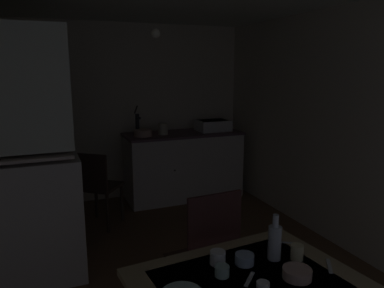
# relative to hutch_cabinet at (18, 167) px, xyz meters

# --- Properties ---
(ground_plane) EXTENTS (5.26, 5.26, 0.00)m
(ground_plane) POSITION_rel_hutch_cabinet_xyz_m (1.21, -0.38, -0.98)
(ground_plane) COLOR brown
(wall_back) EXTENTS (3.50, 0.10, 2.36)m
(wall_back) POSITION_rel_hutch_cabinet_xyz_m (1.21, 1.80, 0.20)
(wall_back) COLOR beige
(wall_back) RESTS_ON ground
(wall_right) EXTENTS (0.10, 4.36, 2.36)m
(wall_right) POSITION_rel_hutch_cabinet_xyz_m (2.96, -0.38, 0.20)
(wall_right) COLOR beige
(wall_right) RESTS_ON ground
(hutch_cabinet) EXTENTS (0.94, 0.60, 2.10)m
(hutch_cabinet) POSITION_rel_hutch_cabinet_xyz_m (0.00, 0.00, 0.00)
(hutch_cabinet) COLOR silver
(hutch_cabinet) RESTS_ON ground
(counter_cabinet) EXTENTS (1.59, 0.64, 0.91)m
(counter_cabinet) POSITION_rel_hutch_cabinet_xyz_m (1.98, 1.43, -0.53)
(counter_cabinet) COLOR silver
(counter_cabinet) RESTS_ON ground
(sink_basin) EXTENTS (0.44, 0.34, 0.15)m
(sink_basin) POSITION_rel_hutch_cabinet_xyz_m (2.43, 1.43, 0.01)
(sink_basin) COLOR silver
(sink_basin) RESTS_ON counter_cabinet
(hand_pump) EXTENTS (0.05, 0.27, 0.39)m
(hand_pump) POSITION_rel_hutch_cabinet_xyz_m (1.36, 1.48, 0.10)
(hand_pump) COLOR #232328
(hand_pump) RESTS_ON counter_cabinet
(mixing_bowl_counter) EXTENTS (0.24, 0.24, 0.08)m
(mixing_bowl_counter) POSITION_rel_hutch_cabinet_xyz_m (1.40, 1.38, -0.03)
(mixing_bowl_counter) COLOR tan
(mixing_bowl_counter) RESTS_ON counter_cabinet
(stoneware_crock) EXTENTS (0.13, 0.13, 0.15)m
(stoneware_crock) POSITION_rel_hutch_cabinet_xyz_m (1.68, 1.40, 0.00)
(stoneware_crock) COLOR beige
(stoneware_crock) RESTS_ON counter_cabinet
(chair_far_side) EXTENTS (0.43, 0.43, 1.00)m
(chair_far_side) POSITION_rel_hutch_cabinet_xyz_m (1.17, -1.14, -0.46)
(chair_far_side) COLOR #3A2216
(chair_far_side) RESTS_ON ground
(chair_by_counter) EXTENTS (0.56, 0.56, 0.88)m
(chair_by_counter) POSITION_rel_hutch_cabinet_xyz_m (0.73, 0.84, -0.50)
(chair_by_counter) COLOR #34261C
(chair_by_counter) RESTS_ON ground
(soup_bowl_small) EXTENTS (0.15, 0.15, 0.05)m
(soup_bowl_small) POSITION_rel_hutch_cabinet_xyz_m (1.35, -1.84, -0.23)
(soup_bowl_small) COLOR tan
(soup_bowl_small) RESTS_ON dining_table
(sauce_dish) EXTENTS (0.10, 0.10, 0.06)m
(sauce_dish) POSITION_rel_hutch_cabinet_xyz_m (1.18, -1.62, -0.23)
(sauce_dish) COLOR #9EB2C6
(sauce_dish) RESTS_ON dining_table
(teacup_mint) EXTENTS (0.07, 0.07, 0.09)m
(teacup_mint) POSITION_rel_hutch_cabinet_xyz_m (1.47, -1.69, -0.22)
(teacup_mint) COLOR beige
(teacup_mint) RESTS_ON dining_table
(mug_tall) EXTENTS (0.08, 0.08, 0.06)m
(mug_tall) POSITION_rel_hutch_cabinet_xyz_m (1.01, -1.68, -0.23)
(mug_tall) COLOR #ADD1C1
(mug_tall) RESTS_ON dining_table
(teacup_cream) EXTENTS (0.06, 0.06, 0.06)m
(teacup_cream) POSITION_rel_hutch_cabinet_xyz_m (1.12, -1.89, -0.23)
(teacup_cream) COLOR white
(teacup_cream) RESTS_ON dining_table
(mug_dark) EXTENTS (0.09, 0.09, 0.08)m
(mug_dark) POSITION_rel_hutch_cabinet_xyz_m (1.04, -1.57, -0.22)
(mug_dark) COLOR white
(mug_dark) RESTS_ON dining_table
(glass_bottle) EXTENTS (0.07, 0.07, 0.26)m
(glass_bottle) POSITION_rel_hutch_cabinet_xyz_m (1.36, -1.64, -0.15)
(glass_bottle) COLOR #B7BCC1
(glass_bottle) RESTS_ON dining_table
(table_knife) EXTENTS (0.16, 0.12, 0.00)m
(table_knife) POSITION_rel_hutch_cabinet_xyz_m (1.53, -1.50, -0.26)
(table_knife) COLOR silver
(table_knife) RESTS_ON dining_table
(teaspoon_near_bowl) EXTENTS (0.10, 0.13, 0.00)m
(teaspoon_near_bowl) POSITION_rel_hutch_cabinet_xyz_m (1.59, -1.82, -0.26)
(teaspoon_near_bowl) COLOR beige
(teaspoon_near_bowl) RESTS_ON dining_table
(teaspoon_by_cup) EXTENTS (0.11, 0.11, 0.00)m
(teaspoon_by_cup) POSITION_rel_hutch_cabinet_xyz_m (1.12, -1.77, -0.26)
(teaspoon_by_cup) COLOR beige
(teaspoon_by_cup) RESTS_ON dining_table
(pendant_bulb) EXTENTS (0.08, 0.08, 0.08)m
(pendant_bulb) POSITION_rel_hutch_cabinet_xyz_m (1.16, -0.08, 1.08)
(pendant_bulb) COLOR #F9EFCC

